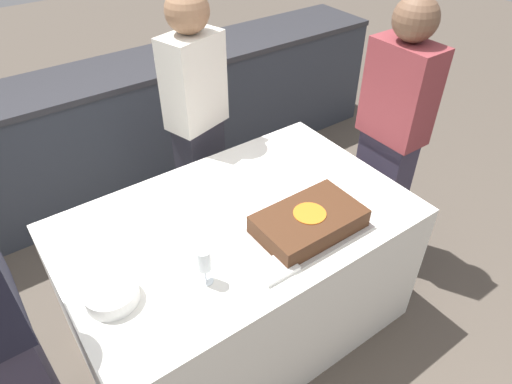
# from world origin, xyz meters

# --- Properties ---
(ground_plane) EXTENTS (14.00, 14.00, 0.00)m
(ground_plane) POSITION_xyz_m (0.00, 0.00, 0.00)
(ground_plane) COLOR brown
(back_counter) EXTENTS (4.40, 0.58, 0.92)m
(back_counter) POSITION_xyz_m (0.00, 1.58, 0.46)
(back_counter) COLOR #333842
(back_counter) RESTS_ON ground_plane
(dining_table) EXTENTS (1.60, 1.01, 0.78)m
(dining_table) POSITION_xyz_m (0.00, 0.00, 0.39)
(dining_table) COLOR white
(dining_table) RESTS_ON ground_plane
(cake) EXTENTS (0.51, 0.33, 0.10)m
(cake) POSITION_xyz_m (0.21, -0.25, 0.83)
(cake) COLOR #B7B2AD
(cake) RESTS_ON dining_table
(plate_stack) EXTENTS (0.20, 0.20, 0.06)m
(plate_stack) POSITION_xyz_m (-0.64, -0.12, 0.81)
(plate_stack) COLOR white
(plate_stack) RESTS_ON dining_table
(wine_glass) EXTENTS (0.06, 0.06, 0.17)m
(wine_glass) POSITION_xyz_m (-0.31, -0.24, 0.89)
(wine_glass) COLOR white
(wine_glass) RESTS_ON dining_table
(side_plate_near_cake) EXTENTS (0.22, 0.22, 0.00)m
(side_plate_near_cake) POSITION_xyz_m (0.20, 0.06, 0.78)
(side_plate_near_cake) COLOR white
(side_plate_near_cake) RESTS_ON dining_table
(side_plate_right_edge) EXTENTS (0.22, 0.22, 0.00)m
(side_plate_right_edge) POSITION_xyz_m (0.54, 0.10, 0.78)
(side_plate_right_edge) COLOR white
(side_plate_right_edge) RESTS_ON dining_table
(utensil_pile) EXTENTS (0.16, 0.12, 0.02)m
(utensil_pile) POSITION_xyz_m (-0.05, -0.36, 0.79)
(utensil_pile) COLOR white
(utensil_pile) RESTS_ON dining_table
(person_cutting_cake) EXTENTS (0.37, 0.28, 1.60)m
(person_cutting_cake) POSITION_xyz_m (0.21, 0.73, 0.85)
(person_cutting_cake) COLOR #282833
(person_cutting_cake) RESTS_ON ground_plane
(person_seated_right) EXTENTS (0.22, 0.35, 1.60)m
(person_seated_right) POSITION_xyz_m (1.02, 0.00, 0.84)
(person_seated_right) COLOR #383347
(person_seated_right) RESTS_ON ground_plane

